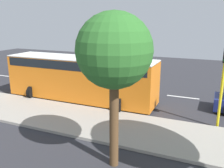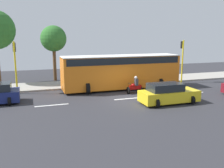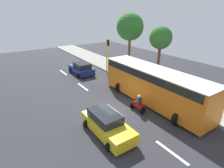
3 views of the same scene
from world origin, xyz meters
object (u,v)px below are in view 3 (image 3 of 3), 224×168
at_px(motorcycle, 138,104).
at_px(street_tree_center, 161,38).
at_px(city_bus, 154,83).
at_px(car_dark_blue, 81,69).
at_px(street_tree_south, 130,27).
at_px(car_yellow_cab, 107,124).
at_px(traffic_light_corner, 107,51).

relative_size(motorcycle, street_tree_center, 0.25).
bearing_deg(street_tree_center, city_bus, -140.34).
bearing_deg(car_dark_blue, street_tree_south, 1.71).
height_order(car_dark_blue, city_bus, city_bus).
bearing_deg(car_yellow_cab, street_tree_center, 29.17).
distance_m(traffic_light_corner, street_tree_center, 6.85).
height_order(motorcycle, street_tree_center, street_tree_center).
bearing_deg(street_tree_south, traffic_light_corner, -159.80).
xyz_separation_m(traffic_light_corner, street_tree_center, (5.44, -3.82, 1.66)).
height_order(car_dark_blue, car_yellow_cab, same).
distance_m(car_yellow_cab, street_tree_center, 14.78).
bearing_deg(traffic_light_corner, street_tree_south, 20.20).
bearing_deg(car_yellow_cab, street_tree_south, 46.08).
distance_m(city_bus, traffic_light_corner, 9.40).
xyz_separation_m(car_yellow_cab, street_tree_center, (12.45, 6.95, 3.88)).
bearing_deg(traffic_light_corner, city_bus, -96.95).
bearing_deg(car_dark_blue, traffic_light_corner, -29.14).
relative_size(motorcycle, traffic_light_corner, 0.34).
relative_size(car_dark_blue, street_tree_south, 0.54).
bearing_deg(traffic_light_corner, car_yellow_cab, -123.07).
bearing_deg(street_tree_south, city_bus, -119.52).
relative_size(car_yellow_cab, street_tree_south, 0.58).
distance_m(car_yellow_cab, city_bus, 6.18).
relative_size(street_tree_center, street_tree_south, 0.81).
bearing_deg(motorcycle, street_tree_south, 53.90).
relative_size(car_dark_blue, motorcycle, 2.66).
bearing_deg(city_bus, traffic_light_corner, 83.05).
bearing_deg(motorcycle, traffic_light_corner, 71.31).
xyz_separation_m(city_bus, street_tree_center, (6.56, 5.44, 2.75)).
xyz_separation_m(car_dark_blue, motorcycle, (-0.30, -11.41, -0.07)).
bearing_deg(street_tree_center, traffic_light_corner, 144.87).
height_order(car_yellow_cab, street_tree_center, street_tree_center).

